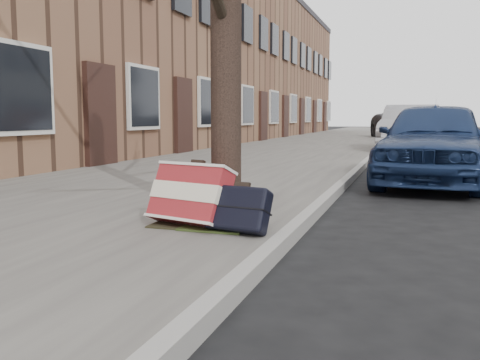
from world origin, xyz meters
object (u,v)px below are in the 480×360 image
(suitcase_red, at_px, (190,195))
(car_near_front, at_px, (435,142))
(car_near_mid, at_px, (411,129))
(suitcase_navy, at_px, (238,209))

(suitcase_red, relative_size, car_near_front, 0.18)
(suitcase_red, distance_m, car_near_front, 5.23)
(suitcase_red, bearing_deg, car_near_mid, 99.03)
(suitcase_navy, bearing_deg, car_near_mid, 94.60)
(suitcase_red, bearing_deg, car_near_front, 82.75)
(car_near_front, xyz_separation_m, car_near_mid, (-0.39, 7.91, 0.05))
(suitcase_red, xyz_separation_m, suitcase_navy, (0.48, -0.14, -0.07))
(suitcase_red, height_order, car_near_front, car_near_front)
(suitcase_red, distance_m, car_near_mid, 12.81)
(suitcase_red, height_order, car_near_mid, car_near_mid)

